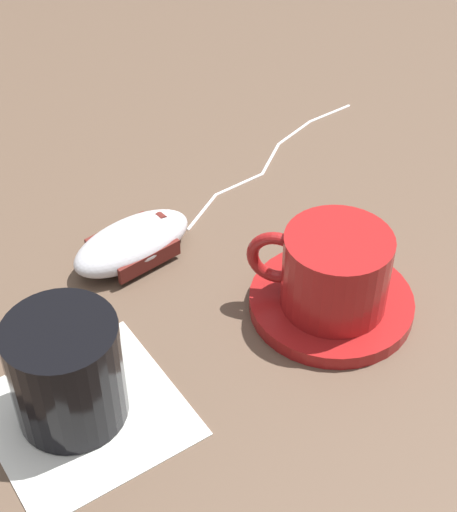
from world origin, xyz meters
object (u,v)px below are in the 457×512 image
at_px(saucer, 331,303).
at_px(computer_mouse, 132,243).
at_px(coffee_cup, 333,271).
at_px(drinking_glass, 67,371).

relative_size(saucer, computer_mouse, 1.12).
bearing_deg(saucer, coffee_cup, 19.12).
bearing_deg(drinking_glass, saucer, 162.09).
height_order(saucer, coffee_cup, coffee_cup).
bearing_deg(computer_mouse, saucer, 112.80).
height_order(coffee_cup, computer_mouse, coffee_cup).
bearing_deg(saucer, computer_mouse, -67.20).
distance_m(saucer, drinking_glass, 0.23).
relative_size(saucer, coffee_cup, 1.24).
bearing_deg(coffee_cup, computer_mouse, -68.84).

